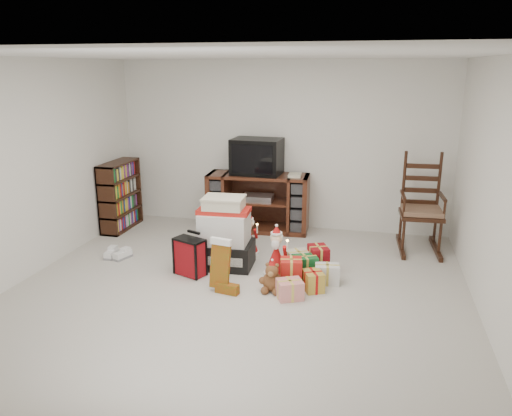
{
  "coord_description": "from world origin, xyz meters",
  "views": [
    {
      "loc": [
        1.39,
        -4.84,
        2.39
      ],
      "look_at": [
        0.07,
        0.6,
        0.81
      ],
      "focal_mm": 35.0,
      "sensor_mm": 36.0,
      "label": 1
    }
  ],
  "objects_px": {
    "red_suitcase": "(190,257)",
    "teddy_bear": "(272,279)",
    "tv_stand": "(258,202)",
    "sneaker_pair": "(117,254)",
    "gift_pile": "(224,237)",
    "rocking_chair": "(420,216)",
    "gift_cluster": "(307,272)",
    "santa_figurine": "(276,256)",
    "crt_television": "(257,157)",
    "bookshelf": "(120,197)",
    "mrs_claus_figurine": "(249,238)"
  },
  "relations": [
    {
      "from": "tv_stand",
      "to": "gift_cluster",
      "type": "relative_size",
      "value": 1.48
    },
    {
      "from": "teddy_bear",
      "to": "santa_figurine",
      "type": "bearing_deg",
      "value": 95.68
    },
    {
      "from": "tv_stand",
      "to": "red_suitcase",
      "type": "bearing_deg",
      "value": -104.8
    },
    {
      "from": "red_suitcase",
      "to": "teddy_bear",
      "type": "distance_m",
      "value": 1.06
    },
    {
      "from": "gift_pile",
      "to": "crt_television",
      "type": "height_order",
      "value": "crt_television"
    },
    {
      "from": "rocking_chair",
      "to": "gift_pile",
      "type": "height_order",
      "value": "rocking_chair"
    },
    {
      "from": "bookshelf",
      "to": "crt_television",
      "type": "xyz_separation_m",
      "value": [
        2.02,
        0.45,
        0.62
      ]
    },
    {
      "from": "red_suitcase",
      "to": "crt_television",
      "type": "distance_m",
      "value": 2.13
    },
    {
      "from": "red_suitcase",
      "to": "teddy_bear",
      "type": "relative_size",
      "value": 1.62
    },
    {
      "from": "sneaker_pair",
      "to": "rocking_chair",
      "type": "bearing_deg",
      "value": 22.46
    },
    {
      "from": "red_suitcase",
      "to": "teddy_bear",
      "type": "height_order",
      "value": "red_suitcase"
    },
    {
      "from": "tv_stand",
      "to": "gift_pile",
      "type": "relative_size",
      "value": 1.76
    },
    {
      "from": "rocking_chair",
      "to": "sneaker_pair",
      "type": "height_order",
      "value": "rocking_chair"
    },
    {
      "from": "rocking_chair",
      "to": "santa_figurine",
      "type": "distance_m",
      "value": 2.2
    },
    {
      "from": "crt_television",
      "to": "bookshelf",
      "type": "bearing_deg",
      "value": -164.73
    },
    {
      "from": "rocking_chair",
      "to": "gift_cluster",
      "type": "relative_size",
      "value": 1.31
    },
    {
      "from": "teddy_bear",
      "to": "sneaker_pair",
      "type": "height_order",
      "value": "teddy_bear"
    },
    {
      "from": "rocking_chair",
      "to": "gift_pile",
      "type": "distance_m",
      "value": 2.68
    },
    {
      "from": "red_suitcase",
      "to": "teddy_bear",
      "type": "xyz_separation_m",
      "value": [
        1.04,
        -0.21,
        -0.09
      ]
    },
    {
      "from": "bookshelf",
      "to": "gift_pile",
      "type": "relative_size",
      "value": 1.19
    },
    {
      "from": "bookshelf",
      "to": "teddy_bear",
      "type": "relative_size",
      "value": 3.14
    },
    {
      "from": "gift_cluster",
      "to": "red_suitcase",
      "type": "bearing_deg",
      "value": -174.11
    },
    {
      "from": "tv_stand",
      "to": "mrs_claus_figurine",
      "type": "xyz_separation_m",
      "value": [
        0.12,
        -1.01,
        -0.21
      ]
    },
    {
      "from": "bookshelf",
      "to": "gift_cluster",
      "type": "height_order",
      "value": "bookshelf"
    },
    {
      "from": "tv_stand",
      "to": "sneaker_pair",
      "type": "bearing_deg",
      "value": -137.09
    },
    {
      "from": "mrs_claus_figurine",
      "to": "sneaker_pair",
      "type": "xyz_separation_m",
      "value": [
        -1.63,
        -0.56,
        -0.17
      ]
    },
    {
      "from": "santa_figurine",
      "to": "crt_television",
      "type": "xyz_separation_m",
      "value": [
        -0.64,
        1.67,
        0.88
      ]
    },
    {
      "from": "bookshelf",
      "to": "teddy_bear",
      "type": "xyz_separation_m",
      "value": [
        2.7,
        -1.66,
        -0.35
      ]
    },
    {
      "from": "teddy_bear",
      "to": "gift_cluster",
      "type": "xyz_separation_m",
      "value": [
        0.34,
        0.35,
        -0.02
      ]
    },
    {
      "from": "red_suitcase",
      "to": "crt_television",
      "type": "xyz_separation_m",
      "value": [
        0.36,
        1.9,
        0.89
      ]
    },
    {
      "from": "rocking_chair",
      "to": "santa_figurine",
      "type": "bearing_deg",
      "value": -144.16
    },
    {
      "from": "bookshelf",
      "to": "teddy_bear",
      "type": "bearing_deg",
      "value": -31.6
    },
    {
      "from": "gift_pile",
      "to": "gift_cluster",
      "type": "height_order",
      "value": "gift_pile"
    },
    {
      "from": "tv_stand",
      "to": "gift_pile",
      "type": "distance_m",
      "value": 1.5
    },
    {
      "from": "teddy_bear",
      "to": "bookshelf",
      "type": "bearing_deg",
      "value": 148.4
    },
    {
      "from": "santa_figurine",
      "to": "rocking_chair",
      "type": "bearing_deg",
      "value": 38.92
    },
    {
      "from": "bookshelf",
      "to": "gift_pile",
      "type": "distance_m",
      "value": 2.26
    },
    {
      "from": "teddy_bear",
      "to": "gift_cluster",
      "type": "bearing_deg",
      "value": 45.51
    },
    {
      "from": "gift_cluster",
      "to": "bookshelf",
      "type": "bearing_deg",
      "value": 156.66
    },
    {
      "from": "rocking_chair",
      "to": "red_suitcase",
      "type": "distance_m",
      "value": 3.15
    },
    {
      "from": "gift_pile",
      "to": "sneaker_pair",
      "type": "relative_size",
      "value": 2.62
    },
    {
      "from": "sneaker_pair",
      "to": "crt_television",
      "type": "xyz_separation_m",
      "value": [
        1.49,
        1.6,
        1.07
      ]
    },
    {
      "from": "teddy_bear",
      "to": "red_suitcase",
      "type": "bearing_deg",
      "value": 168.76
    },
    {
      "from": "red_suitcase",
      "to": "mrs_claus_figurine",
      "type": "xyz_separation_m",
      "value": [
        0.5,
        0.86,
        -0.01
      ]
    },
    {
      "from": "gift_pile",
      "to": "santa_figurine",
      "type": "bearing_deg",
      "value": -14.97
    },
    {
      "from": "red_suitcase",
      "to": "crt_television",
      "type": "bearing_deg",
      "value": 100.85
    },
    {
      "from": "red_suitcase",
      "to": "crt_television",
      "type": "relative_size",
      "value": 0.72
    },
    {
      "from": "bookshelf",
      "to": "santa_figurine",
      "type": "height_order",
      "value": "bookshelf"
    },
    {
      "from": "gift_pile",
      "to": "gift_cluster",
      "type": "distance_m",
      "value": 1.12
    },
    {
      "from": "sneaker_pair",
      "to": "gift_cluster",
      "type": "relative_size",
      "value": 0.32
    }
  ]
}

